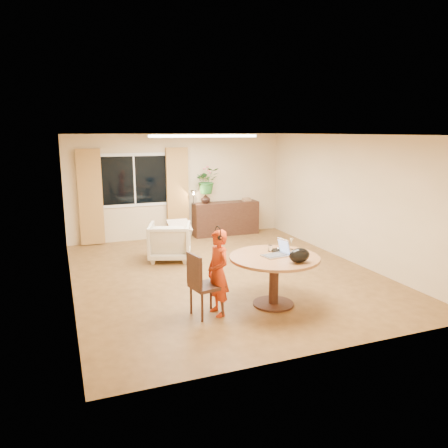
% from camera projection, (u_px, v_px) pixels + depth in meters
% --- Properties ---
extents(floor, '(6.50, 6.50, 0.00)m').
position_uv_depth(floor, '(225.00, 274.00, 8.31)').
color(floor, brown).
rests_on(floor, ground).
extents(ceiling, '(6.50, 6.50, 0.00)m').
position_uv_depth(ceiling, '(225.00, 135.00, 7.76)').
color(ceiling, white).
rests_on(ceiling, wall_back).
extents(wall_back, '(5.50, 0.00, 5.50)m').
position_uv_depth(wall_back, '(178.00, 186.00, 11.00)').
color(wall_back, tan).
rests_on(wall_back, floor).
extents(wall_left, '(0.00, 6.50, 6.50)m').
position_uv_depth(wall_left, '(67.00, 217.00, 7.07)').
color(wall_left, tan).
rests_on(wall_left, floor).
extents(wall_right, '(0.00, 6.50, 6.50)m').
position_uv_depth(wall_right, '(349.00, 199.00, 9.00)').
color(wall_right, tan).
rests_on(wall_right, floor).
extents(window, '(1.70, 0.03, 1.30)m').
position_uv_depth(window, '(134.00, 180.00, 10.56)').
color(window, white).
rests_on(window, wall_back).
extents(curtain_left, '(0.55, 0.08, 2.25)m').
position_uv_depth(curtain_left, '(90.00, 197.00, 10.19)').
color(curtain_left, olive).
rests_on(curtain_left, wall_back).
extents(curtain_right, '(0.55, 0.08, 2.25)m').
position_uv_depth(curtain_right, '(178.00, 193.00, 10.93)').
color(curtain_right, olive).
rests_on(curtain_right, wall_back).
extents(ceiling_panel, '(2.20, 0.35, 0.05)m').
position_uv_depth(ceiling_panel, '(204.00, 136.00, 8.87)').
color(ceiling_panel, white).
rests_on(ceiling_panel, ceiling).
extents(dining_table, '(1.38, 1.38, 0.79)m').
position_uv_depth(dining_table, '(274.00, 267.00, 6.70)').
color(dining_table, brown).
rests_on(dining_table, floor).
extents(dining_chair, '(0.53, 0.50, 0.96)m').
position_uv_depth(dining_chair, '(207.00, 284.00, 6.35)').
color(dining_chair, black).
rests_on(dining_chair, floor).
extents(child, '(0.50, 0.37, 1.27)m').
position_uv_depth(child, '(218.00, 273.00, 6.36)').
color(child, '#B4100D').
rests_on(child, floor).
extents(laptop, '(0.44, 0.33, 0.26)m').
position_uv_depth(laptop, '(275.00, 248.00, 6.65)').
color(laptop, '#B7B7BC').
rests_on(laptop, dining_table).
extents(tumbler, '(0.08, 0.08, 0.10)m').
position_uv_depth(tumbler, '(270.00, 248.00, 6.93)').
color(tumbler, white).
rests_on(tumbler, dining_table).
extents(wine_glass, '(0.08, 0.08, 0.19)m').
position_uv_depth(wine_glass, '(291.00, 244.00, 7.02)').
color(wine_glass, white).
rests_on(wine_glass, dining_table).
extents(pot_lid, '(0.24, 0.24, 0.04)m').
position_uv_depth(pot_lid, '(278.00, 250.00, 6.95)').
color(pot_lid, white).
rests_on(pot_lid, dining_table).
extents(handbag, '(0.35, 0.24, 0.22)m').
position_uv_depth(handbag, '(299.00, 255.00, 6.32)').
color(handbag, black).
rests_on(handbag, dining_table).
extents(armchair, '(1.08, 1.09, 0.79)m').
position_uv_depth(armchair, '(170.00, 241.00, 9.17)').
color(armchair, beige).
rests_on(armchair, floor).
extents(throw, '(0.47, 0.57, 0.03)m').
position_uv_depth(throw, '(179.00, 222.00, 9.15)').
color(throw, beige).
rests_on(throw, armchair).
extents(sideboard, '(1.72, 0.42, 0.86)m').
position_uv_depth(sideboard, '(226.00, 218.00, 11.38)').
color(sideboard, black).
rests_on(sideboard, floor).
extents(vase, '(0.26, 0.26, 0.25)m').
position_uv_depth(vase, '(206.00, 199.00, 11.07)').
color(vase, black).
rests_on(vase, sideboard).
extents(bouquet, '(0.60, 0.52, 0.66)m').
position_uv_depth(bouquet, '(207.00, 181.00, 10.99)').
color(bouquet, '#316726').
rests_on(bouquet, vase).
extents(book_stack, '(0.25, 0.21, 0.09)m').
position_uv_depth(book_stack, '(247.00, 199.00, 11.49)').
color(book_stack, brown).
rests_on(book_stack, sideboard).
extents(desk_lamp, '(0.17, 0.17, 0.37)m').
position_uv_depth(desk_lamp, '(193.00, 197.00, 10.90)').
color(desk_lamp, black).
rests_on(desk_lamp, sideboard).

